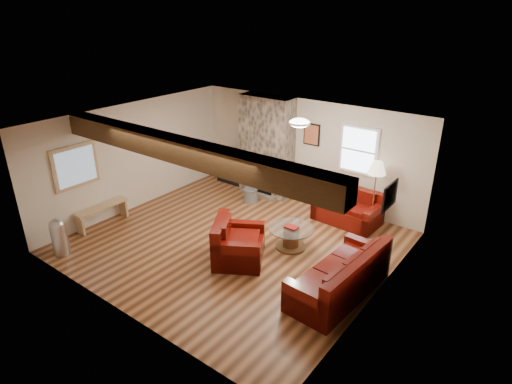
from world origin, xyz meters
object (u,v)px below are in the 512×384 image
sofa_three (339,273)px  floor_lamp (377,172)px  television (237,157)px  tv_cabinet (237,173)px  armchair_red (239,241)px  coffee_table (291,238)px  loveseat (348,207)px

sofa_three → floor_lamp: 2.79m
television → tv_cabinet: bearing=0.0°
armchair_red → floor_lamp: floor_lamp is taller
armchair_red → coffee_table: 1.14m
loveseat → armchair_red: size_ratio=1.38×
coffee_table → television: (-3.04, 2.00, 0.53)m
loveseat → floor_lamp: 1.06m
tv_cabinet → television: size_ratio=1.45×
television → floor_lamp: (3.95, -0.17, 0.54)m
sofa_three → loveseat: size_ratio=1.46×
armchair_red → tv_cabinet: size_ratio=0.95×
loveseat → armchair_red: bearing=-106.4°
coffee_table → television: bearing=146.7°
television → floor_lamp: 3.99m
armchair_red → television: bearing=8.9°
coffee_table → tv_cabinet: 3.64m
sofa_three → tv_cabinet: 5.27m
floor_lamp → loveseat: bearing=-165.7°
sofa_three → coffee_table: (-1.44, 0.76, -0.17)m
coffee_table → television: size_ratio=1.23×
sofa_three → armchair_red: armchair_red is taller
sofa_three → loveseat: (-1.05, 2.46, -0.02)m
tv_cabinet → floor_lamp: size_ratio=0.71×
loveseat → armchair_red: armchair_red is taller
television → floor_lamp: size_ratio=0.49×
loveseat → tv_cabinet: (-3.44, 0.30, -0.11)m
sofa_three → armchair_red: size_ratio=2.01×
coffee_table → tv_cabinet: size_ratio=0.85×
tv_cabinet → floor_lamp: floor_lamp is taller
armchair_red → television: size_ratio=1.38×
television → armchair_red: bearing=-50.0°
sofa_three → loveseat: bearing=-152.9°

